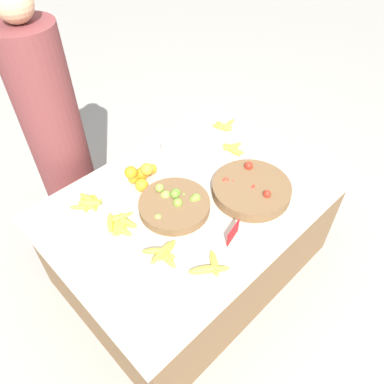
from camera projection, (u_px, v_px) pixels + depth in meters
The scene contains 14 objects.
ground_plane at pixel (192, 263), 2.64m from camera, with size 12.00×12.00×0.00m, color #A39E93.
market_table at pixel (192, 234), 2.40m from camera, with size 1.64×1.18×0.67m.
lime_bowl at pixel (174, 205), 2.08m from camera, with size 0.40×0.40×0.10m.
tomato_basket at pixel (251, 189), 2.16m from camera, with size 0.45×0.45×0.11m.
orange_pile at pixel (142, 174), 2.22m from camera, with size 0.22×0.16×0.13m.
metal_bowl at pixel (186, 144), 2.43m from camera, with size 0.33×0.33×0.08m.
price_sign at pixel (233, 233), 1.92m from camera, with size 0.12×0.04×0.09m.
banana_bunch_front_left at pixel (164, 254), 1.86m from camera, with size 0.20×0.19×0.05m.
banana_bunch_front_right at pixel (120, 224), 2.00m from camera, with size 0.19×0.20×0.05m.
banana_bunch_back_center at pixel (233, 148), 2.45m from camera, with size 0.14×0.16×0.04m.
banana_bunch_front_center at pixel (89, 203), 2.10m from camera, with size 0.18×0.16×0.06m.
banana_bunch_middle_right at pixel (210, 268), 1.81m from camera, with size 0.19×0.15×0.04m.
banana_bunch_middle_left at pixel (224, 126), 2.62m from camera, with size 0.18×0.15×0.04m.
vendor_person at pixel (57, 139), 2.37m from camera, with size 0.35×0.35×1.69m.
Camera 1 is at (-1.04, -1.06, 2.24)m, focal length 35.00 mm.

